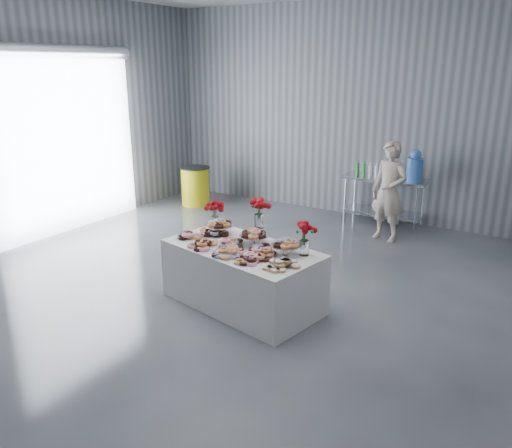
{
  "coord_description": "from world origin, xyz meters",
  "views": [
    {
      "loc": [
        3.43,
        -4.64,
        2.84
      ],
      "look_at": [
        0.34,
        0.36,
        0.96
      ],
      "focal_mm": 35.0,
      "sensor_mm": 36.0,
      "label": 1
    }
  ],
  "objects_px": {
    "prep_table": "(384,193)",
    "trash_barrel": "(195,186)",
    "water_jug": "(415,167)",
    "person": "(389,192)",
    "display_table": "(242,276)"
  },
  "relations": [
    {
      "from": "water_jug",
      "to": "trash_barrel",
      "type": "xyz_separation_m",
      "value": [
        -4.33,
        -0.69,
        -0.74
      ]
    },
    {
      "from": "display_table",
      "to": "person",
      "type": "relative_size",
      "value": 1.14
    },
    {
      "from": "prep_table",
      "to": "person",
      "type": "height_order",
      "value": "person"
    },
    {
      "from": "water_jug",
      "to": "person",
      "type": "height_order",
      "value": "person"
    },
    {
      "from": "display_table",
      "to": "prep_table",
      "type": "xyz_separation_m",
      "value": [
        0.44,
        4.05,
        0.24
      ]
    },
    {
      "from": "display_table",
      "to": "person",
      "type": "distance_m",
      "value": 3.42
    },
    {
      "from": "prep_table",
      "to": "trash_barrel",
      "type": "xyz_separation_m",
      "value": [
        -3.83,
        -0.69,
        -0.21
      ]
    },
    {
      "from": "water_jug",
      "to": "person",
      "type": "relative_size",
      "value": 0.33
    },
    {
      "from": "person",
      "to": "trash_barrel",
      "type": "xyz_separation_m",
      "value": [
        -4.13,
        0.05,
        -0.43
      ]
    },
    {
      "from": "prep_table",
      "to": "water_jug",
      "type": "height_order",
      "value": "water_jug"
    },
    {
      "from": "person",
      "to": "trash_barrel",
      "type": "distance_m",
      "value": 4.15
    },
    {
      "from": "person",
      "to": "trash_barrel",
      "type": "bearing_deg",
      "value": -167.73
    },
    {
      "from": "prep_table",
      "to": "trash_barrel",
      "type": "distance_m",
      "value": 3.89
    },
    {
      "from": "prep_table",
      "to": "water_jug",
      "type": "xyz_separation_m",
      "value": [
        0.5,
        -0.0,
        0.53
      ]
    },
    {
      "from": "person",
      "to": "trash_barrel",
      "type": "height_order",
      "value": "person"
    }
  ]
}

